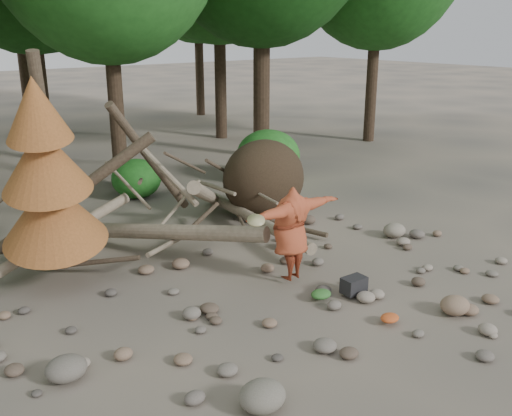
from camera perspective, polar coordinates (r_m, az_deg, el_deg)
ground at (r=10.21m, az=4.85°, el=-9.65°), size 120.00×120.00×0.00m
deadfall_pile at (r=14.11m, az=-0.88°, el=2.40°), size 8.55×5.24×3.30m
dead_conifer at (r=10.71m, az=-20.16°, el=2.72°), size 2.06×2.16×4.35m
bush_mid at (r=16.51m, az=-11.87°, el=2.90°), size 1.40×1.40×1.12m
bush_right at (r=18.05m, az=1.23°, el=5.32°), size 2.00×2.00×1.60m
frisbee_thrower at (r=10.69m, az=3.50°, el=-2.53°), size 2.55×1.01×1.81m
backpack at (r=10.61m, az=9.74°, el=-7.88°), size 0.46×0.32×0.29m
cloth_green at (r=10.37m, az=6.52°, el=-8.80°), size 0.39×0.32×0.15m
cloth_orange at (r=9.81m, az=13.21°, el=-10.90°), size 0.34×0.28×0.12m
boulder_front_left at (r=7.65m, az=0.65°, el=-18.28°), size 0.63×0.57×0.38m
boulder_front_right at (r=10.40m, az=19.28°, el=-9.17°), size 0.53×0.47×0.32m
boulder_mid_right at (r=13.62m, az=13.68°, el=-2.18°), size 0.54×0.49×0.33m
boulder_mid_left at (r=8.59m, az=-18.45°, el=-14.99°), size 0.58×0.52×0.35m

